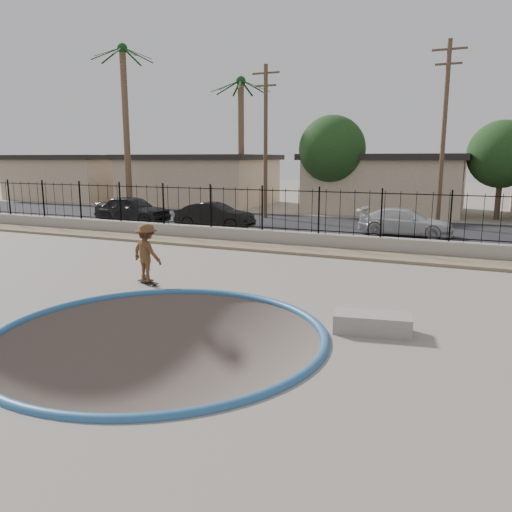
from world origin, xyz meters
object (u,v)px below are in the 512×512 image
object	(u,v)px
skateboard	(148,282)
car_a	(133,209)
skater	(147,256)
car_b	(215,216)
car_c	(406,222)
concrete_ledge	(372,323)

from	to	relation	value
skateboard	car_a	xyz separation A→B (m)	(-9.14, 11.26, 0.74)
skater	car_b	size ratio (longest dim) A/B	0.41
skateboard	car_b	size ratio (longest dim) A/B	0.21
skater	car_c	xyz separation A→B (m)	(5.64, 12.51, -0.17)
skateboard	concrete_ledge	distance (m)	6.96
concrete_ledge	car_c	xyz separation A→B (m)	(-1.16, 14.01, 0.47)
car_c	concrete_ledge	bearing A→B (deg)	-171.36
concrete_ledge	car_a	distance (m)	20.43
concrete_ledge	skater	bearing A→B (deg)	167.57
skater	concrete_ledge	world-z (taller)	skater
car_c	car_b	bearing A→B (deg)	103.66
concrete_ledge	car_a	xyz separation A→B (m)	(-15.94, 12.75, 0.60)
skater	concrete_ledge	bearing A→B (deg)	-178.03
skateboard	car_a	size ratio (longest dim) A/B	0.19
skater	car_b	distance (m)	11.52
skater	concrete_ledge	distance (m)	6.99
car_a	skater	bearing A→B (deg)	-139.46
skater	concrete_ledge	xyz separation A→B (m)	(6.80, -1.50, -0.64)
car_a	car_b	xyz separation A→B (m)	(5.46, -0.34, -0.09)
skater	car_b	bearing A→B (deg)	-56.93
skater	car_b	world-z (taller)	skater
car_b	car_c	distance (m)	9.47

